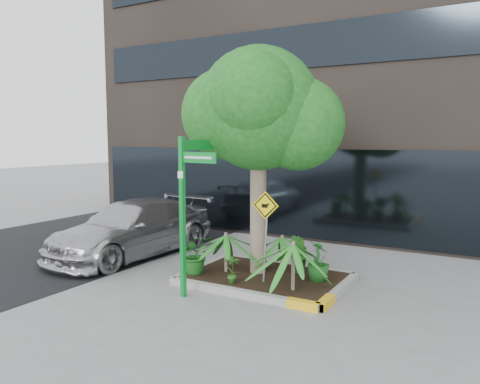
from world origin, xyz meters
The scene contains 15 objects.
ground centered at (0.00, 0.00, 0.00)m, with size 80.00×80.00×0.00m, color gray.
asphalt_road centered at (-6.50, 0.00, 0.01)m, with size 7.00×80.00×0.01m, color black.
building centered at (0.50, 8.50, 7.50)m, with size 18.00×8.00×15.00m, color #2D2621.
planter centered at (0.23, 0.27, 0.10)m, with size 3.35×2.36×0.15m.
tree centered at (-0.05, 0.45, 3.61)m, with size 3.30×2.93×4.95m.
palm_front centered at (1.08, -0.31, 1.02)m, with size 1.05×1.05×1.17m.
palm_left centered at (-0.65, 0.11, 0.95)m, with size 0.96×0.96×1.07m.
palm_back centered at (0.34, 0.82, 0.87)m, with size 0.87×0.87×0.96m.
parked_car centered at (-3.80, 0.66, 0.70)m, with size 1.96×4.82×1.40m, color #B4B3B8.
shrub_a centered at (-1.15, -0.31, 0.56)m, with size 0.74×0.74×0.82m, color #1A5C1B.
shrub_b centered at (1.30, 0.47, 0.56)m, with size 0.46×0.46×0.82m, color #1B5C1E.
shrub_c centered at (-0.10, -0.55, 0.44)m, with size 0.30×0.30×0.58m, color #29601D.
shrub_d centered at (0.75, 0.82, 0.57)m, with size 0.46×0.46×0.83m, color #1F5919.
street_sign_post centered at (-0.68, -1.25, 1.88)m, with size 0.89×0.96×3.04m.
cattle_sign centered at (0.38, -0.07, 1.38)m, with size 0.56×0.23×1.81m.
Camera 1 is at (4.47, -8.26, 3.00)m, focal length 35.00 mm.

